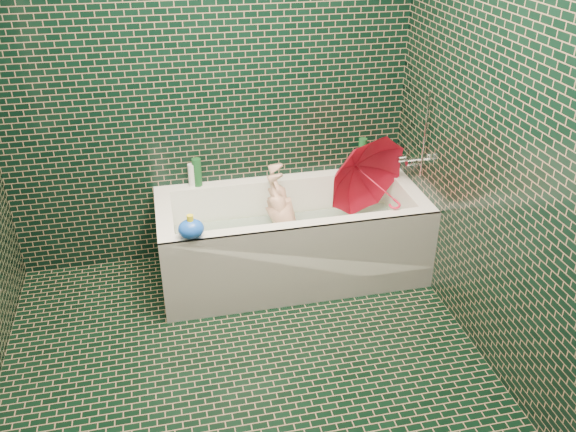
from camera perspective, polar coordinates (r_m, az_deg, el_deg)
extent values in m
plane|color=black|center=(3.30, -3.43, -15.97)|extent=(2.80, 2.80, 0.00)
plane|color=black|center=(3.88, -7.58, 12.62)|extent=(2.80, 0.00, 2.80)
plane|color=black|center=(1.46, 4.98, -19.33)|extent=(2.80, 0.00, 2.80)
plane|color=black|center=(3.03, 20.98, 6.12)|extent=(0.00, 2.80, 2.80)
cube|color=white|center=(4.10, 0.32, -4.30)|extent=(1.70, 0.75, 0.15)
cube|color=white|center=(4.24, -0.67, 1.17)|extent=(1.70, 0.10, 0.40)
cube|color=white|center=(3.69, 1.47, -3.45)|extent=(1.70, 0.10, 0.40)
cube|color=white|center=(4.19, 11.04, 0.25)|extent=(0.10, 0.55, 0.40)
cube|color=white|center=(3.88, -11.26, -2.27)|extent=(0.10, 0.55, 0.40)
cube|color=white|center=(3.70, 1.60, -4.76)|extent=(1.70, 0.02, 0.55)
cube|color=green|center=(4.06, 0.32, -3.35)|extent=(1.35, 0.47, 0.01)
cube|color=silver|center=(3.98, 0.32, -1.60)|extent=(1.48, 0.53, 0.00)
cylinder|color=silver|center=(4.04, 11.94, 5.02)|extent=(0.14, 0.05, 0.05)
cylinder|color=silver|center=(4.06, 10.57, 5.28)|extent=(0.05, 0.04, 0.04)
cylinder|color=silver|center=(3.87, 12.72, 7.39)|extent=(0.01, 0.01, 0.55)
imported|color=tan|center=(4.01, -0.02, -1.22)|extent=(0.94, 0.56, 0.38)
imported|color=red|center=(3.93, 8.29, 2.93)|extent=(0.76, 0.82, 0.68)
imported|color=white|center=(4.34, 9.80, 4.40)|extent=(0.13, 0.13, 0.26)
imported|color=#3D1D70|center=(4.36, 9.70, 4.52)|extent=(0.12, 0.12, 0.20)
imported|color=#154B21|center=(4.33, 9.00, 4.39)|extent=(0.12, 0.12, 0.15)
cylinder|color=#154B21|center=(4.21, 6.94, 5.64)|extent=(0.07, 0.07, 0.25)
cylinder|color=silver|center=(4.33, 9.76, 5.67)|extent=(0.05, 0.05, 0.19)
cylinder|color=#154B21|center=(4.04, -8.51, 4.07)|extent=(0.08, 0.08, 0.19)
cylinder|color=white|center=(4.05, -8.96, 3.81)|extent=(0.06, 0.06, 0.15)
ellipsoid|color=yellow|center=(4.28, 7.52, 4.74)|extent=(0.11, 0.09, 0.07)
sphere|color=yellow|center=(4.29, 7.95, 5.33)|extent=(0.04, 0.04, 0.04)
cone|color=orange|center=(4.30, 8.20, 5.34)|extent=(0.02, 0.02, 0.02)
ellipsoid|color=blue|center=(3.46, -9.06, -1.20)|extent=(0.15, 0.13, 0.11)
cylinder|color=yellow|center=(3.42, -9.14, -0.23)|extent=(0.04, 0.04, 0.04)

